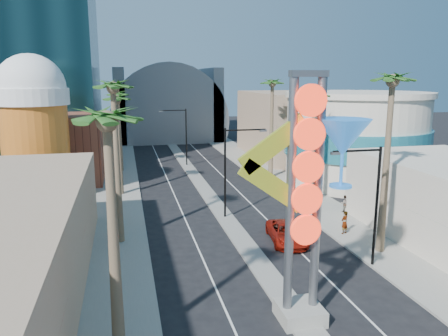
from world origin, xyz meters
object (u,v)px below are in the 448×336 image
Objects in this scene: pedestrian_a at (345,222)px; pedestrian_b at (345,204)px; red_pickup at (287,233)px; neon_sign at (321,181)px.

pedestrian_b is at bearing -142.44° from pedestrian_a.
red_pickup is at bearing 55.17° from pedestrian_b.
neon_sign is at bearing 31.29° from pedestrian_a.
neon_sign is at bearing -95.65° from red_pickup.
neon_sign reaches higher than red_pickup.
pedestrian_a is 1.17× the size of pedestrian_b.
red_pickup is 4.96m from pedestrian_a.
neon_sign is 2.37× the size of red_pickup.
neon_sign is at bearing 76.84° from pedestrian_b.
pedestrian_a is at bearing 55.55° from neon_sign.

